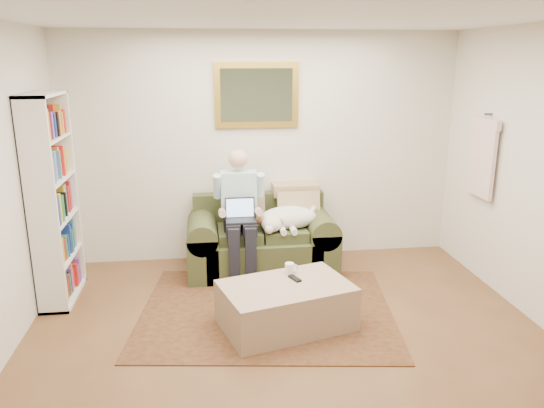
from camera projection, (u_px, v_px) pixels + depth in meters
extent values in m
cube|color=brown|center=(299.00, 372.00, 4.03)|extent=(4.50, 5.00, 0.01)
cube|color=white|center=(305.00, 9.00, 3.33)|extent=(4.50, 5.00, 0.01)
cube|color=silver|center=(262.00, 148.00, 6.06)|extent=(4.50, 0.01, 2.60)
cube|color=#322114|center=(267.00, 310.00, 4.99)|extent=(2.56, 2.16, 0.01)
cube|color=#3E4725|center=(262.00, 253.00, 5.90)|extent=(1.23, 0.79, 0.40)
cube|color=#3E4725|center=(258.00, 210.00, 6.11)|extent=(1.49, 0.17, 0.41)
cube|color=#3E4725|center=(203.00, 252.00, 5.80)|extent=(0.32, 0.79, 0.82)
cube|color=#3E4725|center=(319.00, 247.00, 5.96)|extent=(0.32, 0.79, 0.82)
cube|color=#3E4725|center=(240.00, 234.00, 5.75)|extent=(0.47, 0.53, 0.11)
cube|color=#3E4725|center=(284.00, 232.00, 5.81)|extent=(0.47, 0.53, 0.11)
cube|color=black|center=(241.00, 221.00, 5.52)|extent=(0.31, 0.22, 0.02)
cube|color=black|center=(240.00, 208.00, 5.60)|extent=(0.31, 0.06, 0.22)
cube|color=#99BFF2|center=(240.00, 208.00, 5.59)|extent=(0.29, 0.04, 0.19)
cube|color=tan|center=(286.00, 306.00, 4.66)|extent=(1.25, 0.98, 0.40)
cylinder|color=white|center=(289.00, 268.00, 4.83)|extent=(0.08, 0.08, 0.10)
cube|color=black|center=(295.00, 278.00, 4.71)|extent=(0.10, 0.16, 0.02)
cube|color=gold|center=(257.00, 95.00, 5.87)|extent=(0.94, 0.04, 0.72)
cube|color=gray|center=(257.00, 95.00, 5.85)|extent=(0.80, 0.01, 0.58)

